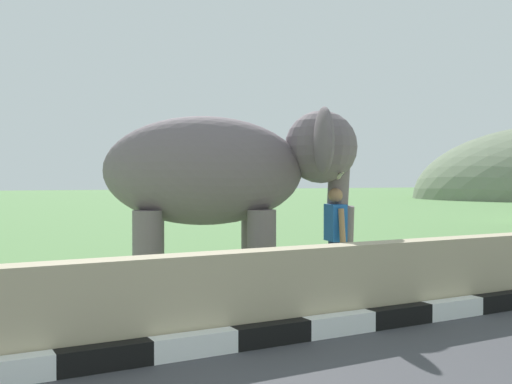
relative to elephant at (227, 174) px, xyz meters
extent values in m
cube|color=white|center=(-3.59, -2.94, -1.76)|extent=(0.90, 0.20, 0.24)
cube|color=black|center=(-2.69, -2.94, -1.76)|extent=(0.90, 0.20, 0.24)
cube|color=white|center=(-1.79, -2.94, -1.76)|extent=(0.90, 0.20, 0.24)
cube|color=black|center=(-0.89, -2.94, -1.76)|extent=(0.90, 0.20, 0.24)
cube|color=white|center=(0.01, -2.94, -1.76)|extent=(0.90, 0.20, 0.24)
cube|color=black|center=(0.91, -2.94, -1.76)|extent=(0.90, 0.20, 0.24)
cube|color=white|center=(1.81, -2.94, -1.76)|extent=(0.90, 0.20, 0.24)
cube|color=black|center=(2.71, -2.94, -1.76)|extent=(0.90, 0.20, 0.24)
cube|color=tan|center=(-0.79, -2.64, -1.38)|extent=(28.00, 0.36, 1.00)
cylinder|color=slate|center=(0.62, 0.24, -1.22)|extent=(0.44, 0.44, 1.33)
cylinder|color=slate|center=(0.29, -0.60, -1.22)|extent=(0.44, 0.44, 1.33)
cylinder|color=slate|center=(-0.96, 0.87, -1.22)|extent=(0.44, 0.44, 1.33)
cylinder|color=slate|center=(-1.30, 0.03, -1.22)|extent=(0.44, 0.44, 1.33)
ellipsoid|color=slate|center=(-0.34, 0.13, 0.05)|extent=(3.47, 2.63, 1.70)
sphere|color=slate|center=(1.40, -0.55, 0.43)|extent=(1.16, 1.16, 1.16)
ellipsoid|color=#D84C8C|center=(1.67, -0.66, 0.58)|extent=(0.57, 0.73, 0.44)
ellipsoid|color=slate|center=(1.55, 0.23, 0.48)|extent=(0.55, 0.93, 1.00)
ellipsoid|color=slate|center=(0.98, -1.23, 0.48)|extent=(0.55, 0.93, 1.00)
cylinder|color=slate|center=(1.67, -0.66, -0.12)|extent=(0.50, 0.60, 1.00)
cylinder|color=slate|center=(1.78, -0.70, -0.92)|extent=(0.36, 0.41, 0.82)
cone|color=beige|center=(1.72, -0.38, -0.02)|extent=(0.34, 0.58, 0.22)
cone|color=beige|center=(1.51, -0.90, -0.02)|extent=(0.34, 0.58, 0.22)
cylinder|color=navy|center=(1.55, -0.67, -1.47)|extent=(0.15, 0.15, 0.82)
cylinder|color=navy|center=(1.51, -0.86, -1.47)|extent=(0.15, 0.15, 0.82)
cube|color=#1E59B2|center=(1.53, -0.76, -0.77)|extent=(0.33, 0.44, 0.58)
cylinder|color=#9E7251|center=(1.59, -0.51, -0.80)|extent=(0.12, 0.16, 0.53)
cylinder|color=#9E7251|center=(1.47, -1.02, -0.80)|extent=(0.13, 0.18, 0.53)
sphere|color=#9E7251|center=(1.53, -0.76, -0.34)|extent=(0.23, 0.23, 0.23)
camera|label=1|loc=(-4.12, -8.51, -0.10)|focal=42.26mm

